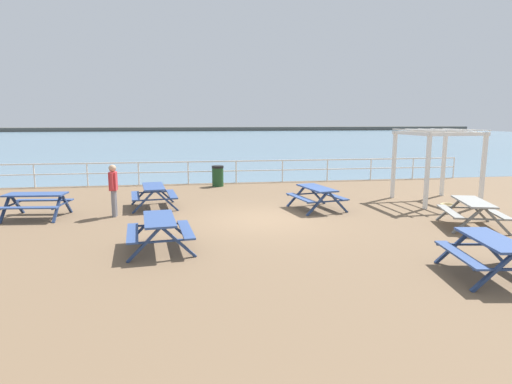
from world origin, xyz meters
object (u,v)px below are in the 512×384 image
object	(u,v)px
lattice_pergola	(437,149)
litter_bin	(218,176)
picnic_table_near_left	(317,193)
picnic_table_seaward	(159,226)
visitor	(113,187)
picnic_table_near_right	(154,191)
picnic_table_far_right	(492,248)
picnic_table_mid_centre	(36,200)
picnic_table_far_left	(473,207)

from	to	relation	value
lattice_pergola	litter_bin	xyz separation A→B (m)	(-7.79, 4.97, -1.52)
picnic_table_near_left	picnic_table_seaward	world-z (taller)	same
litter_bin	picnic_table_near_left	bearing A→B (deg)	-61.93
picnic_table_near_left	visitor	world-z (taller)	visitor
visitor	lattice_pergola	bearing A→B (deg)	4.94
picnic_table_near_left	picnic_table_seaward	distance (m)	6.33
picnic_table_near_right	picnic_table_far_right	bearing A→B (deg)	-145.48
picnic_table_near_left	picnic_table_seaward	size ratio (longest dim) A/B	1.05
lattice_pergola	litter_bin	world-z (taller)	lattice_pergola
lattice_pergola	picnic_table_mid_centre	bearing A→B (deg)	178.78
picnic_table_near_left	picnic_table_far_right	xyz separation A→B (m)	(1.57, -6.66, 0.00)
picnic_table_near_right	picnic_table_far_left	bearing A→B (deg)	-122.34
picnic_table_near_right	visitor	xyz separation A→B (m)	(-1.14, -1.22, 0.36)
visitor	picnic_table_seaward	bearing A→B (deg)	-65.13
picnic_table_mid_centre	lattice_pergola	size ratio (longest dim) A/B	0.72
picnic_table_far_right	litter_bin	size ratio (longest dim) A/B	2.11
picnic_table_near_right	picnic_table_far_left	xyz separation A→B (m)	(9.25, -4.25, 0.00)
picnic_table_near_left	picnic_table_near_right	size ratio (longest dim) A/B	1.04
picnic_table_near_right	litter_bin	size ratio (longest dim) A/B	2.09
visitor	litter_bin	xyz separation A→B (m)	(3.67, 5.68, -0.47)
picnic_table_near_right	litter_bin	world-z (taller)	litter_bin
picnic_table_far_right	picnic_table_near_left	bearing A→B (deg)	21.71
picnic_table_far_right	visitor	bearing A→B (deg)	59.69
lattice_pergola	picnic_table_far_left	bearing A→B (deg)	-109.55
visitor	picnic_table_near_right	bearing A→B (deg)	48.37
picnic_table_far_right	visitor	distance (m)	10.59
picnic_table_mid_centre	picnic_table_far_right	bearing A→B (deg)	-26.98
litter_bin	picnic_table_seaward	bearing A→B (deg)	-101.95
picnic_table_seaward	visitor	distance (m)	4.19
picnic_table_mid_centre	picnic_table_seaward	size ratio (longest dim) A/B	0.99
picnic_table_near_left	lattice_pergola	size ratio (longest dim) A/B	0.76
picnic_table_far_right	lattice_pergola	world-z (taller)	lattice_pergola
picnic_table_far_left	picnic_table_mid_centre	bearing A→B (deg)	92.43
picnic_table_mid_centre	litter_bin	xyz separation A→B (m)	(6.06, 5.51, -0.10)
picnic_table_near_left	picnic_table_mid_centre	bearing A→B (deg)	78.07
picnic_table_near_left	litter_bin	bearing A→B (deg)	17.01
visitor	litter_bin	size ratio (longest dim) A/B	1.75
picnic_table_far_right	lattice_pergola	bearing A→B (deg)	-15.17
picnic_table_seaward	picnic_table_far_right	bearing A→B (deg)	-119.52
picnic_table_near_left	picnic_table_far_left	size ratio (longest dim) A/B	0.95
visitor	lattice_pergola	size ratio (longest dim) A/B	0.61
picnic_table_mid_centre	picnic_table_far_right	xyz separation A→B (m)	(10.63, -6.80, 0.00)
lattice_pergola	picnic_table_seaward	bearing A→B (deg)	-158.63
picnic_table_far_left	picnic_table_far_right	world-z (taller)	same
picnic_table_far_right	picnic_table_near_right	bearing A→B (deg)	50.66
lattice_pergola	litter_bin	bearing A→B (deg)	144.02
lattice_pergola	litter_bin	size ratio (longest dim) A/B	2.84
picnic_table_mid_centre	picnic_table_far_left	size ratio (longest dim) A/B	0.90
picnic_table_far_left	picnic_table_near_left	bearing A→B (deg)	66.88
picnic_table_far_right	visitor	size ratio (longest dim) A/B	1.21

